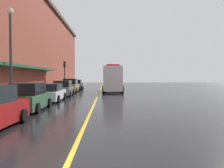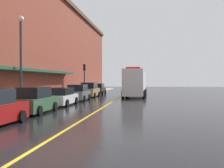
{
  "view_description": "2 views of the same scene",
  "coord_description": "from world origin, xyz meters",
  "px_view_note": "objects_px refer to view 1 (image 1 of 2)",
  "views": [
    {
      "loc": [
        0.96,
        -5.24,
        2.15
      ],
      "look_at": [
        1.45,
        14.61,
        1.52
      ],
      "focal_mm": 36.73,
      "sensor_mm": 36.0,
      "label": 1
    },
    {
      "loc": [
        3.67,
        -7.87,
        2.24
      ],
      "look_at": [
        0.42,
        16.07,
        1.87
      ],
      "focal_mm": 43.36,
      "sensor_mm": 36.0,
      "label": 2
    }
  ],
  "objects_px": {
    "box_truck": "(113,79)",
    "traffic_light_near": "(65,70)",
    "parked_car_4": "(71,86)",
    "parked_car_1": "(30,98)",
    "parked_car_2": "(51,93)",
    "parked_car_5": "(76,85)",
    "parking_meter_2": "(48,87)",
    "street_lamp_left": "(11,46)",
    "parked_car_3": "(63,89)"
  },
  "relations": [
    {
      "from": "box_truck",
      "to": "traffic_light_near",
      "type": "bearing_deg",
      "value": -101.21
    },
    {
      "from": "parked_car_4",
      "to": "traffic_light_near",
      "type": "relative_size",
      "value": 1.07
    },
    {
      "from": "parked_car_1",
      "to": "parked_car_2",
      "type": "height_order",
      "value": "parked_car_1"
    },
    {
      "from": "parked_car_5",
      "to": "parking_meter_2",
      "type": "xyz_separation_m",
      "value": [
        -1.4,
        -12.76,
        0.27
      ]
    },
    {
      "from": "parked_car_5",
      "to": "box_truck",
      "type": "height_order",
      "value": "box_truck"
    },
    {
      "from": "box_truck",
      "to": "parked_car_5",
      "type": "bearing_deg",
      "value": -126.55
    },
    {
      "from": "parked_car_4",
      "to": "parked_car_5",
      "type": "relative_size",
      "value": 1.08
    },
    {
      "from": "street_lamp_left",
      "to": "box_truck",
      "type": "bearing_deg",
      "value": 64.05
    },
    {
      "from": "parked_car_3",
      "to": "street_lamp_left",
      "type": "bearing_deg",
      "value": 166.43
    },
    {
      "from": "parked_car_3",
      "to": "street_lamp_left",
      "type": "height_order",
      "value": "street_lamp_left"
    },
    {
      "from": "parked_car_4",
      "to": "street_lamp_left",
      "type": "distance_m",
      "value": 15.7
    },
    {
      "from": "box_truck",
      "to": "parking_meter_2",
      "type": "relative_size",
      "value": 6.6
    },
    {
      "from": "parked_car_1",
      "to": "box_truck",
      "type": "bearing_deg",
      "value": -18.35
    },
    {
      "from": "parked_car_3",
      "to": "box_truck",
      "type": "bearing_deg",
      "value": -40.37
    },
    {
      "from": "traffic_light_near",
      "to": "parked_car_1",
      "type": "bearing_deg",
      "value": -86.08
    },
    {
      "from": "box_truck",
      "to": "street_lamp_left",
      "type": "bearing_deg",
      "value": -24.59
    },
    {
      "from": "parked_car_3",
      "to": "traffic_light_near",
      "type": "distance_m",
      "value": 9.08
    },
    {
      "from": "parked_car_2",
      "to": "parked_car_3",
      "type": "relative_size",
      "value": 1.12
    },
    {
      "from": "traffic_light_near",
      "to": "parking_meter_2",
      "type": "bearing_deg",
      "value": -90.36
    },
    {
      "from": "parked_car_1",
      "to": "parked_car_3",
      "type": "height_order",
      "value": "parked_car_1"
    },
    {
      "from": "parked_car_2",
      "to": "parked_car_5",
      "type": "distance_m",
      "value": 17.24
    },
    {
      "from": "parking_meter_2",
      "to": "traffic_light_near",
      "type": "distance_m",
      "value": 10.03
    },
    {
      "from": "traffic_light_near",
      "to": "box_truck",
      "type": "bearing_deg",
      "value": -12.58
    },
    {
      "from": "parked_car_2",
      "to": "street_lamp_left",
      "type": "height_order",
      "value": "street_lamp_left"
    },
    {
      "from": "parked_car_1",
      "to": "parked_car_5",
      "type": "bearing_deg",
      "value": -0.55
    },
    {
      "from": "parked_car_1",
      "to": "parked_car_3",
      "type": "xyz_separation_m",
      "value": [
        0.02,
        11.16,
        -0.01
      ]
    },
    {
      "from": "parked_car_3",
      "to": "traffic_light_near",
      "type": "xyz_separation_m",
      "value": [
        -1.38,
        8.66,
        2.35
      ]
    },
    {
      "from": "parked_car_3",
      "to": "parked_car_4",
      "type": "relative_size",
      "value": 0.92
    },
    {
      "from": "parked_car_4",
      "to": "parking_meter_2",
      "type": "xyz_separation_m",
      "value": [
        -1.37,
        -7.25,
        0.18
      ]
    },
    {
      "from": "parked_car_2",
      "to": "street_lamp_left",
      "type": "bearing_deg",
      "value": 149.57
    },
    {
      "from": "parked_car_2",
      "to": "box_truck",
      "type": "xyz_separation_m",
      "value": [
        5.85,
        12.68,
        1.07
      ]
    },
    {
      "from": "parked_car_3",
      "to": "parking_meter_2",
      "type": "xyz_separation_m",
      "value": [
        -1.44,
        -1.15,
        0.25
      ]
    },
    {
      "from": "parked_car_1",
      "to": "parked_car_3",
      "type": "distance_m",
      "value": 11.16
    },
    {
      "from": "parked_car_1",
      "to": "box_truck",
      "type": "distance_m",
      "value": 19.15
    },
    {
      "from": "box_truck",
      "to": "traffic_light_near",
      "type": "xyz_separation_m",
      "value": [
        -7.19,
        1.6,
        1.35
      ]
    },
    {
      "from": "parked_car_2",
      "to": "box_truck",
      "type": "height_order",
      "value": "box_truck"
    },
    {
      "from": "parked_car_2",
      "to": "parked_car_5",
      "type": "relative_size",
      "value": 1.11
    },
    {
      "from": "parked_car_5",
      "to": "street_lamp_left",
      "type": "height_order",
      "value": "street_lamp_left"
    },
    {
      "from": "parked_car_1",
      "to": "parking_meter_2",
      "type": "relative_size",
      "value": 3.47
    },
    {
      "from": "parked_car_5",
      "to": "street_lamp_left",
      "type": "bearing_deg",
      "value": 174.16
    },
    {
      "from": "parked_car_5",
      "to": "traffic_light_near",
      "type": "height_order",
      "value": "traffic_light_near"
    },
    {
      "from": "parked_car_3",
      "to": "parking_meter_2",
      "type": "relative_size",
      "value": 3.16
    },
    {
      "from": "parked_car_2",
      "to": "parked_car_5",
      "type": "bearing_deg",
      "value": -0.33
    },
    {
      "from": "parked_car_1",
      "to": "parked_car_3",
      "type": "relative_size",
      "value": 1.1
    },
    {
      "from": "parked_car_2",
      "to": "box_truck",
      "type": "relative_size",
      "value": 0.54
    },
    {
      "from": "parked_car_3",
      "to": "parked_car_2",
      "type": "bearing_deg",
      "value": 178.71
    },
    {
      "from": "box_truck",
      "to": "street_lamp_left",
      "type": "xyz_separation_m",
      "value": [
        -7.85,
        -16.14,
        2.6
      ]
    },
    {
      "from": "parking_meter_2",
      "to": "parked_car_1",
      "type": "bearing_deg",
      "value": -81.93
    },
    {
      "from": "parking_meter_2",
      "to": "parked_car_2",
      "type": "bearing_deg",
      "value": -72.57
    },
    {
      "from": "parked_car_4",
      "to": "parked_car_5",
      "type": "bearing_deg",
      "value": 0.05
    }
  ]
}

